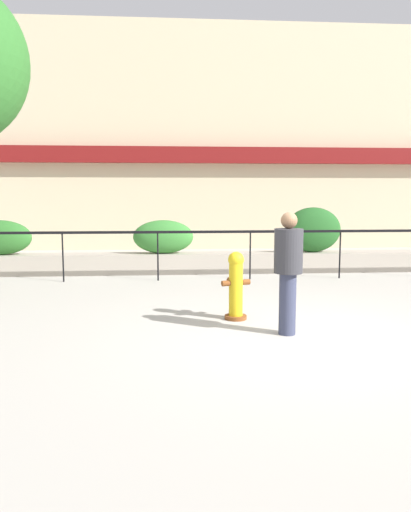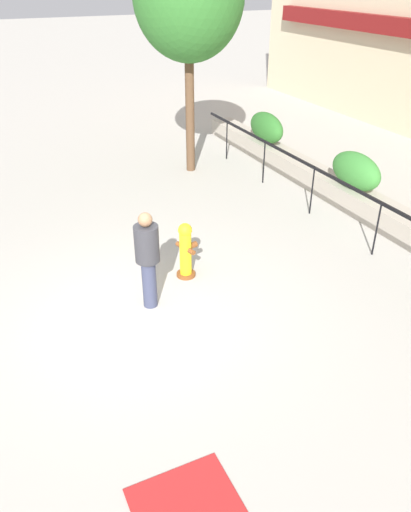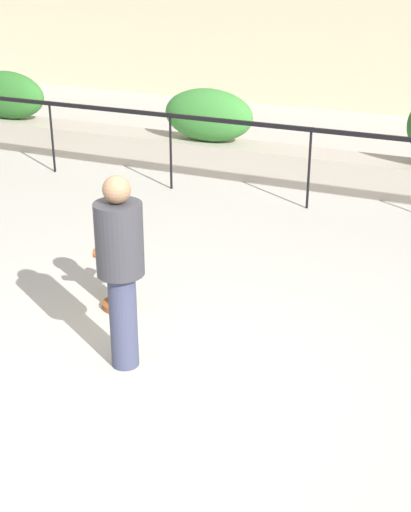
{
  "view_description": "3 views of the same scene",
  "coord_description": "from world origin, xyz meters",
  "px_view_note": "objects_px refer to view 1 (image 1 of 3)",
  "views": [
    {
      "loc": [
        -1.92,
        -6.51,
        1.97
      ],
      "look_at": [
        -1.26,
        2.14,
        0.9
      ],
      "focal_mm": 35.0,
      "sensor_mm": 36.0,
      "label": 1
    },
    {
      "loc": [
        6.47,
        -1.82,
        4.99
      ],
      "look_at": [
        -0.49,
        1.43,
        0.55
      ],
      "focal_mm": 35.0,
      "sensor_mm": 36.0,
      "label": 2
    },
    {
      "loc": [
        2.64,
        -4.33,
        3.37
      ],
      "look_at": [
        -0.19,
        1.87,
        0.42
      ],
      "focal_mm": 50.0,
      "sensor_mm": 36.0,
      "label": 3
    }
  ],
  "objects_px": {
    "hedge_bush_2": "(313,230)",
    "hedge_bush_1": "(163,237)",
    "fire_hydrant": "(236,285)",
    "pedestrian": "(288,265)"
  },
  "relations": [
    {
      "from": "hedge_bush_2",
      "to": "hedge_bush_1",
      "type": "bearing_deg",
      "value": 180.0
    },
    {
      "from": "fire_hydrant",
      "to": "pedestrian",
      "type": "height_order",
      "value": "pedestrian"
    },
    {
      "from": "fire_hydrant",
      "to": "pedestrian",
      "type": "bearing_deg",
      "value": -56.47
    },
    {
      "from": "hedge_bush_1",
      "to": "hedge_bush_2",
      "type": "height_order",
      "value": "hedge_bush_2"
    },
    {
      "from": "hedge_bush_2",
      "to": "pedestrian",
      "type": "relative_size",
      "value": 0.84
    },
    {
      "from": "hedge_bush_1",
      "to": "pedestrian",
      "type": "height_order",
      "value": "pedestrian"
    },
    {
      "from": "fire_hydrant",
      "to": "hedge_bush_2",
      "type": "bearing_deg",
      "value": 61.09
    },
    {
      "from": "hedge_bush_2",
      "to": "fire_hydrant",
      "type": "height_order",
      "value": "hedge_bush_2"
    },
    {
      "from": "hedge_bush_1",
      "to": "hedge_bush_2",
      "type": "distance_m",
      "value": 3.83
    },
    {
      "from": "fire_hydrant",
      "to": "hedge_bush_1",
      "type": "bearing_deg",
      "value": 103.73
    }
  ]
}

